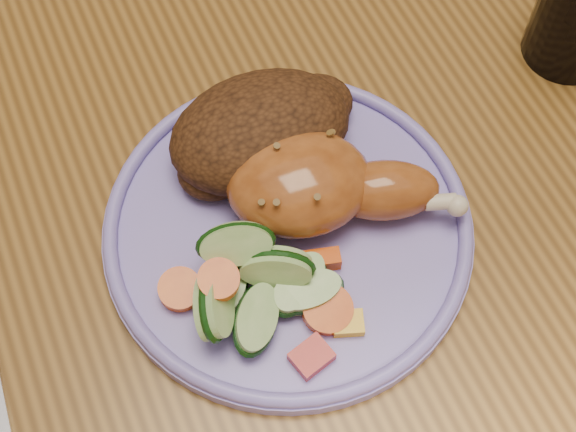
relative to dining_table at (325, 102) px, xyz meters
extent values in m
plane|color=brown|center=(0.00, 0.00, -0.67)|extent=(4.00, 4.00, 0.00)
cube|color=brown|center=(0.00, 0.00, 0.06)|extent=(0.90, 1.40, 0.04)
cylinder|color=#4C2D16|center=(-0.18, 0.37, -0.46)|extent=(0.04, 0.04, 0.41)
cylinder|color=#4C2D16|center=(0.18, 0.37, -0.46)|extent=(0.04, 0.04, 0.41)
cylinder|color=#8374D6|center=(-0.10, -0.15, 0.09)|extent=(0.25, 0.25, 0.01)
torus|color=#8374D6|center=(-0.10, -0.15, 0.10)|extent=(0.25, 0.25, 0.01)
ellipsoid|color=#A55722|center=(-0.09, -0.13, 0.12)|extent=(0.11, 0.10, 0.05)
ellipsoid|color=#A55722|center=(-0.03, -0.16, 0.11)|extent=(0.09, 0.07, 0.04)
sphere|color=beige|center=(0.01, -0.19, 0.11)|extent=(0.01, 0.01, 0.01)
ellipsoid|color=#412310|center=(-0.09, -0.08, 0.12)|extent=(0.13, 0.09, 0.06)
ellipsoid|color=#412310|center=(-0.05, -0.07, 0.11)|extent=(0.06, 0.05, 0.04)
ellipsoid|color=#412310|center=(-0.13, -0.09, 0.11)|extent=(0.05, 0.05, 0.03)
cube|color=#A50A05|center=(-0.12, -0.24, 0.10)|extent=(0.03, 0.03, 0.01)
cube|color=#E5A507|center=(-0.09, -0.23, 0.10)|extent=(0.02, 0.02, 0.01)
cube|color=#F15408|center=(-0.09, -0.18, 0.10)|extent=(0.03, 0.02, 0.01)
cylinder|color=#F15408|center=(-0.10, -0.21, 0.10)|extent=(0.03, 0.03, 0.02)
cylinder|color=#F15408|center=(-0.18, -0.16, 0.10)|extent=(0.03, 0.03, 0.02)
cylinder|color=#F15408|center=(-0.16, -0.18, 0.13)|extent=(0.03, 0.03, 0.02)
cylinder|color=#B4D68B|center=(-0.11, -0.19, 0.10)|extent=(0.06, 0.06, 0.02)
cylinder|color=#B4D68B|center=(-0.16, -0.18, 0.10)|extent=(0.07, 0.07, 0.02)
cylinder|color=#B4D68B|center=(-0.12, -0.18, 0.12)|extent=(0.05, 0.05, 0.05)
cylinder|color=#B4D68B|center=(-0.15, -0.20, 0.11)|extent=(0.07, 0.07, 0.03)
cylinder|color=#B4D68B|center=(-0.17, -0.19, 0.12)|extent=(0.05, 0.06, 0.05)
cylinder|color=#B4D68B|center=(-0.14, -0.16, 0.13)|extent=(0.06, 0.05, 0.04)
cylinder|color=#B4D68B|center=(-0.11, -0.20, 0.10)|extent=(0.05, 0.05, 0.02)
camera|label=1|loc=(-0.20, -0.37, 0.58)|focal=50.00mm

